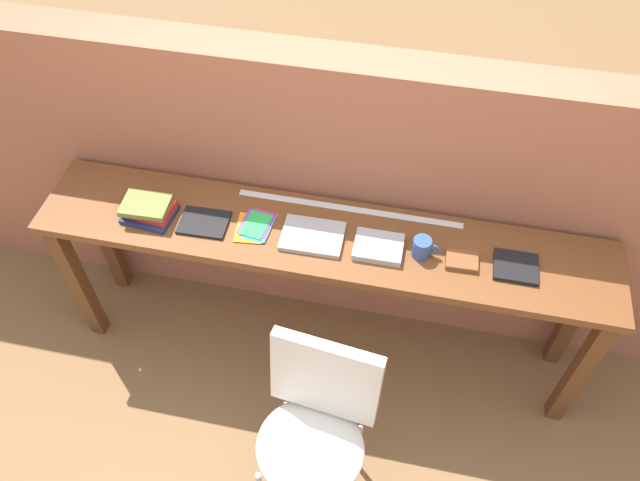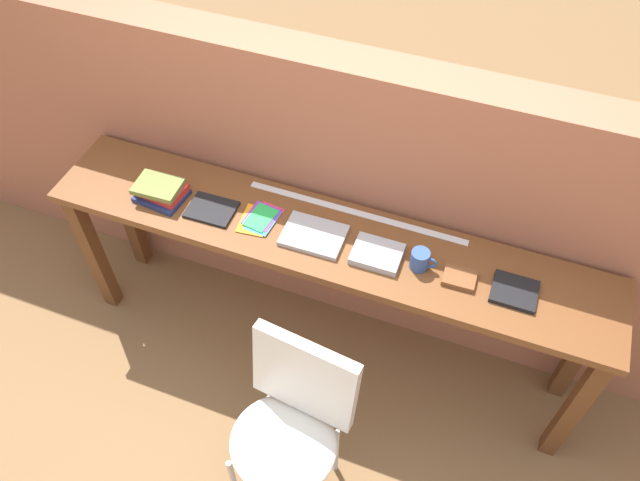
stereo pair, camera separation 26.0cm
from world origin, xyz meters
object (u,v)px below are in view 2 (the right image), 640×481
Objects in this scene: chair_white_moulded at (291,421)px; book_repair_rightmost at (514,291)px; book_open_centre at (314,235)px; pamphlet_pile_colourful at (261,218)px; mug at (420,260)px; leather_journal_brown at (459,278)px; magazine_cycling at (211,210)px; book_stack_leftmost at (161,190)px.

chair_white_moulded is 5.03× the size of book_repair_rightmost.
pamphlet_pile_colourful is at bearing 176.20° from book_open_centre.
mug is at bearing -179.00° from book_repair_rightmost.
chair_white_moulded is 6.86× the size of leather_journal_brown.
magazine_cycling is 0.93m from mug.
magazine_cycling is (-0.62, 0.64, 0.36)m from chair_white_moulded.
pamphlet_pile_colourful is 1.17× the size of book_repair_rightmost.
magazine_cycling is 1.17× the size of book_repair_rightmost.
mug is at bearing 64.84° from chair_white_moulded.
mug is 0.85× the size of leather_journal_brown.
book_open_centre is 1.47× the size of book_repair_rightmost.
pamphlet_pile_colourful is at bearing 179.93° from book_repair_rightmost.
book_stack_leftmost is 1.56m from book_repair_rightmost.
book_open_centre is at bearing -179.26° from book_repair_rightmost.
book_repair_rightmost is at bearing 0.93° from mug.
magazine_cycling and pamphlet_pile_colourful have the same top height.
chair_white_moulded is 1.15m from book_stack_leftmost.
leather_journal_brown is (0.63, -0.00, 0.00)m from book_open_centre.
leather_journal_brown reaches higher than book_repair_rightmost.
book_repair_rightmost is (0.38, 0.01, -0.03)m from mug.
magazine_cycling is 0.23m from pamphlet_pile_colourful.
book_repair_rightmost is at bearing 1.02° from book_stack_leftmost.
magazine_cycling is at bearing -178.90° from book_open_centre.
pamphlet_pile_colourful is at bearing 179.28° from mug.
leather_journal_brown is at bearing -1.32° from book_open_centre.
book_repair_rightmost is (0.84, 0.01, -0.00)m from book_open_centre.
leather_journal_brown reaches higher than pamphlet_pile_colourful.
chair_white_moulded is 8.10× the size of mug.
pamphlet_pile_colourful is 0.88m from leather_journal_brown.
pamphlet_pile_colourful is (-0.40, 0.67, 0.36)m from chair_white_moulded.
book_open_centre is at bearing 177.87° from leather_journal_brown.
book_repair_rightmost reaches higher than pamphlet_pile_colourful.
book_open_centre is 0.63m from leather_journal_brown.
pamphlet_pile_colourful is 0.25m from book_open_centre.
magazine_cycling is 1.32m from book_repair_rightmost.
mug is at bearing -0.50° from book_open_centre.
book_open_centre is (0.72, 0.02, -0.03)m from book_stack_leftmost.
leather_journal_brown reaches higher than book_open_centre.
book_repair_rightmost is (0.22, 0.01, -0.00)m from leather_journal_brown.
leather_journal_brown reaches higher than magazine_cycling.
mug reaches higher than book_stack_leftmost.
book_open_centre is (0.47, 0.02, 0.00)m from magazine_cycling.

